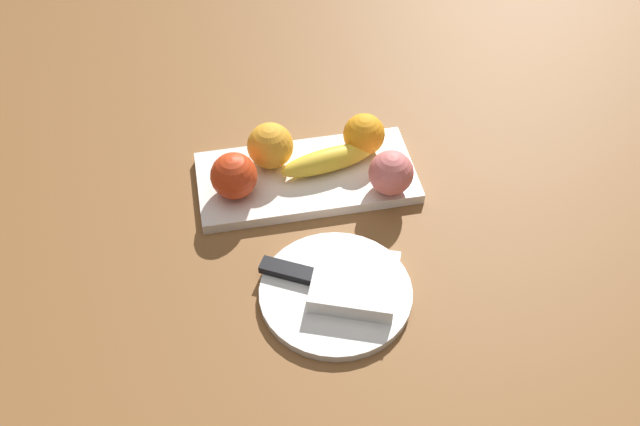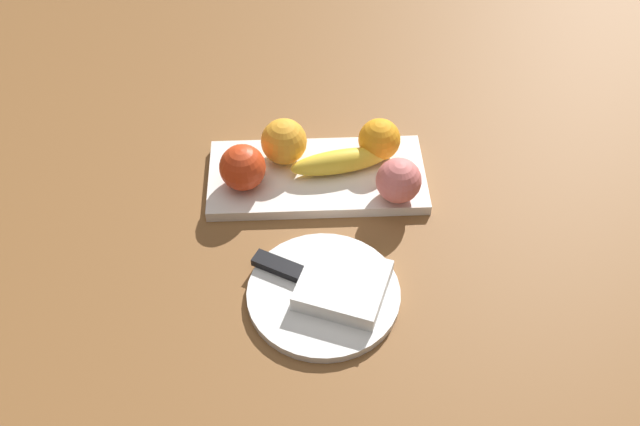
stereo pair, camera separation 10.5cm
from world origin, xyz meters
The scene contains 10 objects.
ground_plane centered at (0.00, 0.00, 0.00)m, with size 2.40×2.40×0.00m, color brown.
fruit_tray centered at (0.04, 0.02, 0.01)m, with size 0.34×0.16×0.02m, color white.
apple centered at (-0.07, 0.00, 0.05)m, with size 0.07×0.07×0.07m, color red.
banana centered at (0.08, 0.02, 0.04)m, with size 0.16×0.04×0.04m, color yellow.
orange_near_apple centered at (0.14, 0.06, 0.05)m, with size 0.07×0.07×0.07m, color orange.
orange_near_banana centered at (-0.01, 0.06, 0.05)m, with size 0.07×0.07×0.07m, color orange.
peach centered at (0.16, -0.04, 0.05)m, with size 0.07×0.07×0.07m, color #D86C69.
dinner_plate centered at (0.04, -0.21, 0.01)m, with size 0.21×0.21×0.01m, color white.
folded_napkin centered at (0.07, -0.21, 0.03)m, with size 0.11×0.11×0.03m, color white.
knife centered at (0.00, -0.18, 0.02)m, with size 0.17×0.11×0.01m.
Camera 1 is at (-0.09, -0.79, 0.82)m, focal length 41.07 mm.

